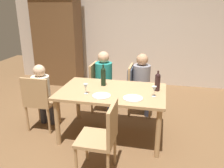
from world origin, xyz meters
name	(u,v)px	position (x,y,z in m)	size (l,w,h in m)	color
ground_plane	(112,134)	(0.00, 0.00, 0.00)	(10.00, 10.00, 0.00)	brown
rear_room_partition	(136,30)	(0.00, 2.69, 1.35)	(6.40, 0.12, 2.70)	beige
armoire_cabinet	(58,41)	(-1.89, 2.24, 1.10)	(1.18, 0.62, 2.18)	brown
dining_table	(112,96)	(0.00, 0.00, 0.66)	(1.57, 0.99, 0.75)	tan
chair_far_right	(134,83)	(0.23, 0.87, 0.59)	(0.46, 0.44, 0.92)	tan
chair_left_end	(39,100)	(-1.17, -0.09, 0.53)	(0.44, 0.44, 0.92)	tan
chair_far_left	(99,83)	(-0.44, 0.87, 0.53)	(0.44, 0.44, 0.92)	tan
chair_near	(103,134)	(0.09, -0.87, 0.53)	(0.44, 0.44, 0.92)	tan
person_woman_host	(143,80)	(0.38, 0.87, 0.66)	(0.36, 0.31, 1.14)	#33333D
person_man_bearded	(42,91)	(-1.17, 0.03, 0.63)	(0.28, 0.32, 1.08)	#33333D
person_man_guest	(105,77)	(-0.33, 0.87, 0.67)	(0.36, 0.32, 1.15)	#33333D
wine_bottle_tall_green	(158,81)	(0.65, 0.14, 0.90)	(0.08, 0.08, 0.31)	black
wine_bottle_dark_red	(103,76)	(-0.18, 0.19, 0.91)	(0.08, 0.08, 0.34)	black
wine_glass_near_left	(86,87)	(-0.34, -0.21, 0.86)	(0.07, 0.07, 0.15)	silver
wine_glass_centre	(154,89)	(0.62, -0.11, 0.86)	(0.07, 0.07, 0.15)	silver
dinner_plate_host	(101,96)	(-0.09, -0.25, 0.76)	(0.26, 0.26, 0.01)	white
dinner_plate_guest_left	(133,98)	(0.35, -0.25, 0.76)	(0.27, 0.27, 0.01)	silver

